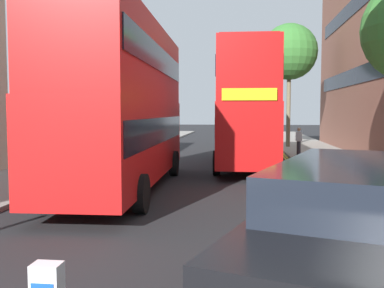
{
  "coord_description": "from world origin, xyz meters",
  "views": [
    {
      "loc": [
        1.85,
        -0.3,
        2.65
      ],
      "look_at": [
        0.5,
        11.0,
        1.8
      ],
      "focal_mm": 40.26,
      "sensor_mm": 36.0,
      "label": 1
    }
  ],
  "objects_px": {
    "double_decker_bus_away": "(124,101)",
    "taxi_minivan": "(365,268)",
    "double_decker_bus_oncoming": "(245,104)",
    "pedestrian_far": "(299,141)"
  },
  "relations": [
    {
      "from": "double_decker_bus_away",
      "to": "taxi_minivan",
      "type": "height_order",
      "value": "double_decker_bus_away"
    },
    {
      "from": "double_decker_bus_oncoming",
      "to": "taxi_minivan",
      "type": "xyz_separation_m",
      "value": [
        1.16,
        -16.84,
        -1.96
      ]
    },
    {
      "from": "taxi_minivan",
      "to": "pedestrian_far",
      "type": "xyz_separation_m",
      "value": [
        1.92,
        20.56,
        -0.08
      ]
    },
    {
      "from": "taxi_minivan",
      "to": "pedestrian_far",
      "type": "relative_size",
      "value": 3.18
    },
    {
      "from": "double_decker_bus_away",
      "to": "double_decker_bus_oncoming",
      "type": "distance_m",
      "value": 8.19
    },
    {
      "from": "taxi_minivan",
      "to": "double_decker_bus_away",
      "type": "bearing_deg",
      "value": 118.25
    },
    {
      "from": "taxi_minivan",
      "to": "pedestrian_far",
      "type": "distance_m",
      "value": 20.65
    },
    {
      "from": "double_decker_bus_away",
      "to": "pedestrian_far",
      "type": "height_order",
      "value": "double_decker_bus_away"
    },
    {
      "from": "pedestrian_far",
      "to": "double_decker_bus_oncoming",
      "type": "bearing_deg",
      "value": -129.56
    },
    {
      "from": "double_decker_bus_oncoming",
      "to": "taxi_minivan",
      "type": "bearing_deg",
      "value": -86.07
    }
  ]
}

